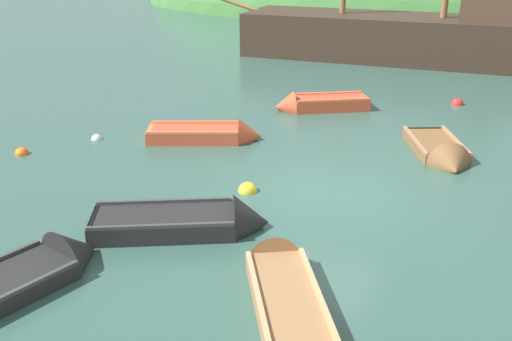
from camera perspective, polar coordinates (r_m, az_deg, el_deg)
The scene contains 13 objects.
ground_plane at distance 13.58m, azimuth 6.74°, elevation -2.10°, with size 120.00×120.00×0.00m, color #33564C.
shore_hill at distance 48.41m, azimuth 11.94°, elevation 14.90°, with size 39.96×18.52×12.98m, color #477F3D.
sailing_ship at distance 28.94m, azimuth 13.44°, elevation 11.93°, with size 16.69×4.45×13.39m.
rowboat_far at distance 11.82m, azimuth -6.14°, elevation -5.19°, with size 3.64×2.64×1.14m.
rowboat_center at distance 16.31m, azimuth 17.43°, elevation 1.47°, with size 2.26×3.21×1.12m.
rowboat_near_dock at distance 9.92m, azimuth 2.51°, elevation -11.11°, with size 2.61×3.52×0.97m.
rowboat_outer_left at distance 10.76m, azimuth -22.04°, elevation -9.99°, with size 2.18×4.03×1.16m.
rowboat_outer_right at distance 16.93m, azimuth -4.33°, elevation 3.34°, with size 3.38×2.22×1.02m.
rowboat_portside at distance 20.02m, azimuth 5.90°, elevation 6.28°, with size 3.21×2.47×0.98m.
buoy_orange at distance 17.03m, azimuth -21.66°, elevation 1.48°, with size 0.37×0.37×0.37m, color orange.
buoy_red at distance 21.74m, azimuth 18.86°, elevation 6.07°, with size 0.43×0.43×0.43m, color red.
buoy_white at distance 17.60m, azimuth -15.13°, elevation 2.93°, with size 0.30×0.30×0.30m, color white.
buoy_yellow at distance 13.54m, azimuth -0.82°, elevation -2.02°, with size 0.44×0.44×0.44m, color yellow.
Camera 1 is at (3.32, -11.98, 5.48)m, focal length 41.43 mm.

